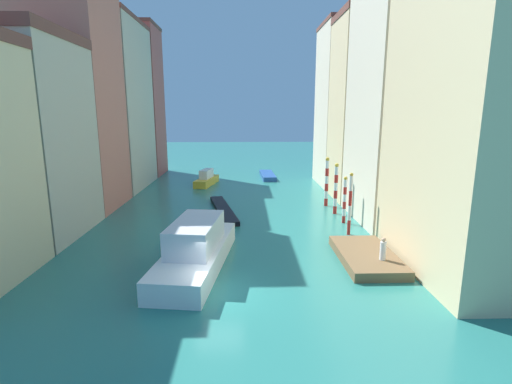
% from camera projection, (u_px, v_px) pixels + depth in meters
% --- Properties ---
extents(ground_plane, '(154.00, 154.00, 0.00)m').
position_uv_depth(ground_plane, '(233.00, 194.00, 43.36)').
color(ground_plane, '#28756B').
extents(building_left_1, '(7.00, 8.98, 14.78)m').
position_uv_depth(building_left_1, '(27.00, 137.00, 27.33)').
color(building_left_1, '#BCB299').
rests_on(building_left_1, ground).
extents(building_left_2, '(7.00, 8.36, 21.61)m').
position_uv_depth(building_left_2, '(75.00, 94.00, 35.04)').
color(building_left_2, '#C6705B').
rests_on(building_left_2, ground).
extents(building_left_3, '(7.00, 11.99, 19.87)m').
position_uv_depth(building_left_3, '(113.00, 105.00, 45.39)').
color(building_left_3, '#BCB299').
rests_on(building_left_3, ground).
extents(building_left_4, '(7.00, 7.18, 21.28)m').
position_uv_depth(building_left_4, '(136.00, 102.00, 54.94)').
color(building_left_4, '#B25147').
rests_on(building_left_4, ground).
extents(building_right_0, '(7.00, 11.35, 20.91)m').
position_uv_depth(building_right_0, '(484.00, 87.00, 20.42)').
color(building_right_0, beige).
rests_on(building_right_0, ground).
extents(building_right_1, '(7.00, 9.69, 20.91)m').
position_uv_depth(building_right_1, '(403.00, 96.00, 30.94)').
color(building_right_1, beige).
rests_on(building_right_1, ground).
extents(building_right_2, '(7.00, 7.32, 19.06)m').
position_uv_depth(building_right_2, '(368.00, 108.00, 39.64)').
color(building_right_2, beige).
rests_on(building_right_2, ground).
extents(building_right_3, '(7.00, 8.67, 19.80)m').
position_uv_depth(building_right_3, '(348.00, 106.00, 47.42)').
color(building_right_3, beige).
rests_on(building_right_3, ground).
extents(waterfront_dock, '(3.32, 6.40, 0.58)m').
position_uv_depth(waterfront_dock, '(366.00, 256.00, 23.72)').
color(waterfront_dock, brown).
rests_on(waterfront_dock, ground).
extents(person_on_dock, '(0.36, 0.36, 1.36)m').
position_uv_depth(person_on_dock, '(383.00, 250.00, 22.30)').
color(person_on_dock, white).
rests_on(person_on_dock, waterfront_dock).
extents(mooring_pole_0, '(0.27, 0.27, 4.77)m').
position_uv_depth(mooring_pole_0, '(350.00, 204.00, 28.37)').
color(mooring_pole_0, red).
rests_on(mooring_pole_0, ground).
extents(mooring_pole_1, '(0.31, 0.31, 3.97)m').
position_uv_depth(mooring_pole_1, '(345.00, 199.00, 31.48)').
color(mooring_pole_1, red).
rests_on(mooring_pole_1, ground).
extents(mooring_pole_2, '(0.37, 0.37, 4.68)m').
position_uv_depth(mooring_pole_2, '(336.00, 188.00, 34.29)').
color(mooring_pole_2, red).
rests_on(mooring_pole_2, ground).
extents(mooring_pole_3, '(0.38, 0.38, 4.86)m').
position_uv_depth(mooring_pole_3, '(327.00, 181.00, 37.20)').
color(mooring_pole_3, red).
rests_on(mooring_pole_3, ground).
extents(vaporetto_white, '(4.39, 10.63, 2.87)m').
position_uv_depth(vaporetto_white, '(196.00, 249.00, 22.68)').
color(vaporetto_white, white).
rests_on(vaporetto_white, ground).
extents(gondola_black, '(3.26, 9.95, 0.40)m').
position_uv_depth(gondola_black, '(223.00, 210.00, 35.42)').
color(gondola_black, black).
rests_on(gondola_black, ground).
extents(motorboat_0, '(2.81, 6.06, 1.97)m').
position_uv_depth(motorboat_0, '(207.00, 179.00, 48.53)').
color(motorboat_0, gold).
rests_on(motorboat_0, ground).
extents(motorboat_1, '(2.06, 7.18, 0.61)m').
position_uv_depth(motorboat_1, '(268.00, 175.00, 53.95)').
color(motorboat_1, '#234C93').
rests_on(motorboat_1, ground).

